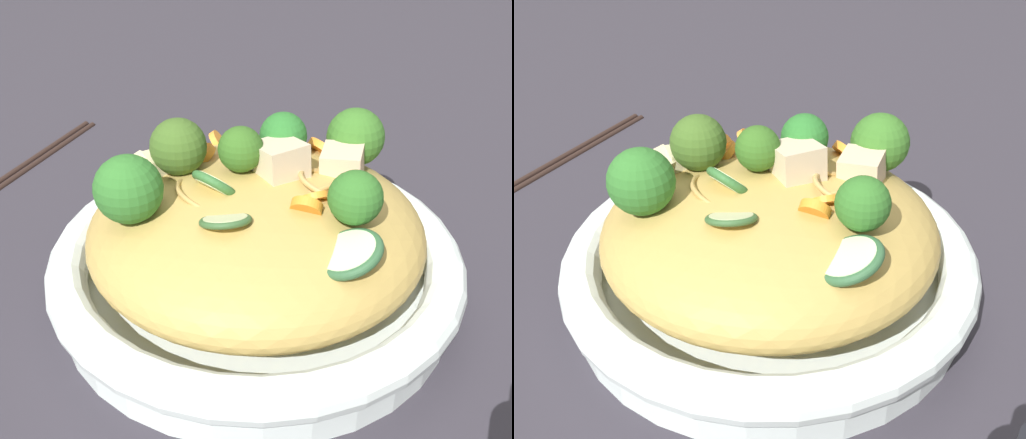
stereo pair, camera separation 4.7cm
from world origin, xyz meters
The scene contains 8 objects.
ground_plane centered at (0.00, 0.00, 0.00)m, with size 3.00×3.00×0.00m, color #312D35.
serving_bowl centered at (0.00, 0.00, 0.03)m, with size 0.33×0.33×0.05m.
noodle_heap centered at (0.00, 0.00, 0.06)m, with size 0.26×0.26×0.09m.
broccoli_florets centered at (-0.01, -0.01, 0.11)m, with size 0.24×0.19×0.06m.
carrot_coins centered at (-0.04, -0.02, 0.10)m, with size 0.12×0.17×0.04m.
zucchini_slices centered at (0.02, 0.05, 0.10)m, with size 0.10×0.17×0.04m.
chicken_chunks centered at (-0.02, -0.02, 0.10)m, with size 0.15×0.15×0.05m.
chopsticks_pair centered at (0.01, -0.34, 0.00)m, with size 0.21×0.10×0.01m.
Camera 1 is at (0.29, 0.27, 0.33)m, focal length 43.04 mm.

